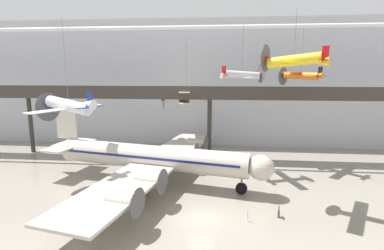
# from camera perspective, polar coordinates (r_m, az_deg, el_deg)

# --- Properties ---
(ground_plane) EXTENTS (260.00, 260.00, 0.00)m
(ground_plane) POSITION_cam_1_polar(r_m,az_deg,el_deg) (29.71, 1.65, -17.31)
(ground_plane) COLOR gray
(hangar_back_wall) EXTENTS (140.00, 3.00, 22.93)m
(hangar_back_wall) POSITION_cam_1_polar(r_m,az_deg,el_deg) (56.05, 3.76, 7.92)
(hangar_back_wall) COLOR silver
(hangar_back_wall) RESTS_ON ground
(mezzanine_walkway) EXTENTS (110.00, 3.20, 11.51)m
(mezzanine_walkway) POSITION_cam_1_polar(r_m,az_deg,el_deg) (46.26, 3.35, 5.35)
(mezzanine_walkway) COLOR #38332D
(mezzanine_walkway) RESTS_ON ground
(ceiling_truss_beam) EXTENTS (120.00, 0.60, 0.60)m
(ceiling_truss_beam) POSITION_cam_1_polar(r_m,az_deg,el_deg) (44.94, 3.42, 18.10)
(ceiling_truss_beam) COLOR silver
(airliner_silver_main) EXTENTS (29.67, 34.18, 8.89)m
(airliner_silver_main) POSITION_cam_1_polar(r_m,az_deg,el_deg) (37.37, -7.99, -6.16)
(airliner_silver_main) COLOR beige
(airliner_silver_main) RESTS_ON ground
(suspended_plane_silver_racer) EXTENTS (5.83, 6.87, 7.37)m
(suspended_plane_silver_racer) POSITION_cam_1_polar(r_m,az_deg,el_deg) (39.58, 9.55, 9.37)
(suspended_plane_silver_racer) COLOR silver
(suspended_plane_orange_highwing) EXTENTS (6.13, 6.30, 7.82)m
(suspended_plane_orange_highwing) POSITION_cam_1_polar(r_m,az_deg,el_deg) (44.52, 20.02, 8.90)
(suspended_plane_orange_highwing) COLOR orange
(suspended_plane_white_twin) EXTENTS (8.05, 9.27, 11.49)m
(suspended_plane_white_twin) POSITION_cam_1_polar(r_m,az_deg,el_deg) (36.22, -22.47, 3.43)
(suspended_plane_white_twin) COLOR silver
(suspended_plane_cream_biplane) EXTENTS (8.21, 10.03, 11.63)m
(suspended_plane_cream_biplane) POSITION_cam_1_polar(r_m,az_deg,el_deg) (48.35, -1.09, 5.35)
(suspended_plane_cream_biplane) COLOR beige
(suspended_plane_yellow_lowwing) EXTENTS (6.52, 7.32, 5.93)m
(suspended_plane_yellow_lowwing) POSITION_cam_1_polar(r_m,az_deg,el_deg) (31.02, 18.85, 11.52)
(suspended_plane_yellow_lowwing) COLOR yellow
(stanchion_barrier) EXTENTS (0.36, 0.36, 1.08)m
(stanchion_barrier) POSITION_cam_1_polar(r_m,az_deg,el_deg) (29.49, 10.55, -17.01)
(stanchion_barrier) COLOR #B2B5BA
(stanchion_barrier) RESTS_ON ground
(info_sign_pedestal) EXTENTS (0.20, 0.78, 1.24)m
(info_sign_pedestal) POSITION_cam_1_polar(r_m,az_deg,el_deg) (30.78, 16.18, -15.76)
(info_sign_pedestal) COLOR #4C4C51
(info_sign_pedestal) RESTS_ON ground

